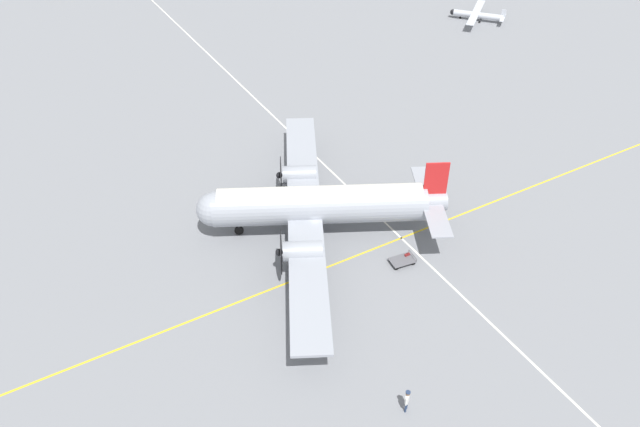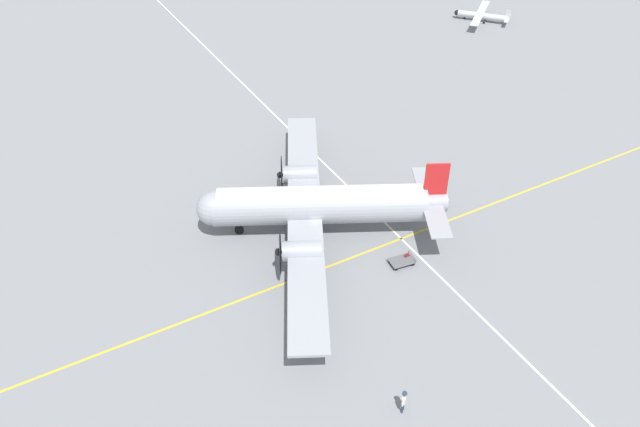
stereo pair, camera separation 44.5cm
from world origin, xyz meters
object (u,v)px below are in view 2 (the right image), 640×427
at_px(airliner_main, 314,205).
at_px(baggage_cart, 402,261).
at_px(crew_foreground, 404,400).
at_px(light_aircraft_distant, 481,15).
at_px(suitcase_near_door, 407,257).

distance_m(airliner_main, baggage_cart, 7.68).
bearing_deg(crew_foreground, light_aircraft_distant, 7.01).
relative_size(airliner_main, crew_foreground, 15.37).
bearing_deg(airliner_main, crew_foreground, 105.50).
relative_size(airliner_main, baggage_cart, 13.65).
height_order(airliner_main, baggage_cart, airliner_main).
bearing_deg(airliner_main, light_aircraft_distant, -118.56).
xyz_separation_m(crew_foreground, light_aircraft_distant, (-43.46, -44.06, -0.25)).
bearing_deg(light_aircraft_distant, crew_foreground, 95.59).
height_order(suitcase_near_door, baggage_cart, baggage_cart).
bearing_deg(baggage_cart, crew_foreground, 62.09).
bearing_deg(airliner_main, suitcase_near_door, 152.35).
distance_m(crew_foreground, light_aircraft_distant, 61.89).
xyz_separation_m(airliner_main, crew_foreground, (3.31, 16.43, -1.53)).
bearing_deg(light_aircraft_distant, suitcase_near_door, 93.45).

